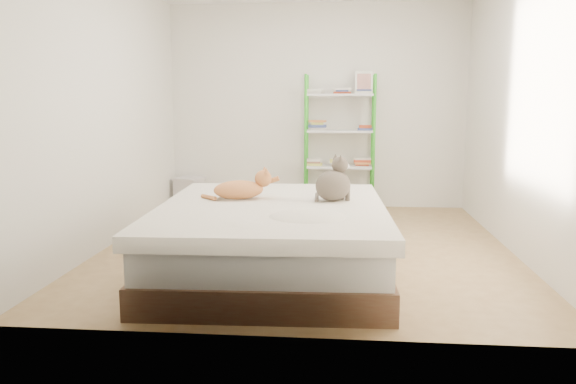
# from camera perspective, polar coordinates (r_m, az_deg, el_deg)

# --- Properties ---
(room) EXTENTS (3.81, 4.21, 2.61)m
(room) POSITION_cam_1_polar(r_m,az_deg,el_deg) (5.24, 2.01, 8.35)
(room) COLOR tan
(room) RESTS_ON ground
(bed) EXTENTS (1.85, 2.28, 0.57)m
(bed) POSITION_cam_1_polar(r_m,az_deg,el_deg) (4.54, -1.61, -4.79)
(bed) COLOR brown
(bed) RESTS_ON ground
(orange_cat) EXTENTS (0.56, 0.41, 0.20)m
(orange_cat) POSITION_cam_1_polar(r_m,az_deg,el_deg) (4.72, -5.04, 0.48)
(orange_cat) COLOR #C97044
(orange_cat) RESTS_ON bed
(grey_cat) EXTENTS (0.42, 0.40, 0.37)m
(grey_cat) POSITION_cam_1_polar(r_m,az_deg,el_deg) (4.61, 4.60, 1.34)
(grey_cat) COLOR #63574F
(grey_cat) RESTS_ON bed
(shelf_unit) EXTENTS (0.88, 0.36, 1.74)m
(shelf_unit) POSITION_cam_1_polar(r_m,az_deg,el_deg) (7.13, 5.31, 5.19)
(shelf_unit) COLOR green
(shelf_unit) RESTS_ON ground
(cardboard_box) EXTENTS (0.67, 0.70, 0.43)m
(cardboard_box) POSITION_cam_1_polar(r_m,az_deg,el_deg) (6.50, 5.14, -1.35)
(cardboard_box) COLOR #AA7A60
(cardboard_box) RESTS_ON ground
(white_bin) EXTENTS (0.42, 0.40, 0.39)m
(white_bin) POSITION_cam_1_polar(r_m,az_deg,el_deg) (7.44, -10.01, 0.00)
(white_bin) COLOR silver
(white_bin) RESTS_ON ground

